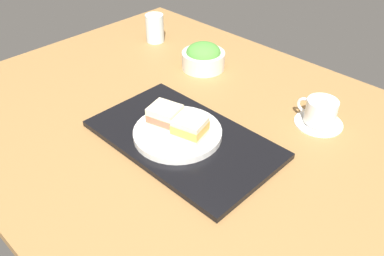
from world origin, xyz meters
TOP-DOWN VIEW (x-y plane):
  - ground_plane at (0.00, 0.00)cm, footprint 140.00×100.00cm
  - serving_tray at (1.92, -7.16)cm, footprint 44.93×26.44cm
  - sandwich_plate at (0.78, -7.88)cm, footprint 21.00×21.00cm
  - sandwich_near at (-2.63, -8.62)cm, footprint 8.30×7.68cm
  - sandwich_far at (4.19, -7.14)cm, footprint 8.32×7.91cm
  - salad_bowl at (-20.12, 23.35)cm, footprint 13.29×13.29cm
  - coffee_cup at (21.16, 21.91)cm, footprint 12.62×12.09cm
  - drinking_glass at (-45.88, 26.18)cm, footprint 6.24×6.24cm

SIDE VIEW (x-z plane):
  - ground_plane at x=0.00cm, z-range -3.00..0.00cm
  - serving_tray at x=1.92cm, z-range 0.00..1.41cm
  - sandwich_plate at x=0.78cm, z-range 1.41..3.09cm
  - coffee_cup at x=21.16cm, z-range -0.28..6.58cm
  - salad_bowl at x=-20.12cm, z-range -0.37..7.81cm
  - drinking_glass at x=-45.88cm, z-range 0.00..9.56cm
  - sandwich_far at x=4.19cm, z-range 3.09..7.60cm
  - sandwich_near at x=-2.63cm, z-range 3.09..8.40cm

